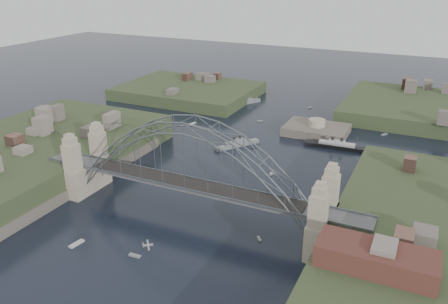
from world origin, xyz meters
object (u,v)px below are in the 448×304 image
fort_island (316,135)px  ocean_liner (337,146)px  wharf_shed (376,258)px  bridge (191,169)px  naval_cruiser_near (237,144)px  naval_cruiser_far (242,102)px

fort_island → ocean_liner: fort_island is taller
wharf_shed → bridge: bearing=162.3°
bridge → naval_cruiser_near: (-8.67, 46.50, -11.55)m
ocean_liner → fort_island: bearing=132.1°
bridge → naval_cruiser_far: (-26.99, 93.12, -11.36)m
naval_cruiser_near → naval_cruiser_far: size_ratio=0.88×
naval_cruiser_near → bridge: bearing=-79.4°
bridge → naval_cruiser_near: size_ratio=5.61×
naval_cruiser_near → fort_island: bearing=48.7°
bridge → naval_cruiser_far: 97.61m
wharf_shed → naval_cruiser_near: bearing=131.0°
wharf_shed → naval_cruiser_near: (-52.67, 60.50, -9.23)m
wharf_shed → ocean_liner: 76.98m
fort_island → wharf_shed: wharf_shed is taller
bridge → naval_cruiser_near: bridge is taller
naval_cruiser_far → wharf_shed: bearing=-56.5°
fort_island → wharf_shed: (32.00, -84.00, 10.34)m
naval_cruiser_far → ocean_liner: (48.81, -33.98, -0.15)m
fort_island → naval_cruiser_near: 31.31m
wharf_shed → fort_island: bearing=110.9°
bridge → ocean_liner: bearing=69.7°
bridge → wharf_shed: 46.23m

